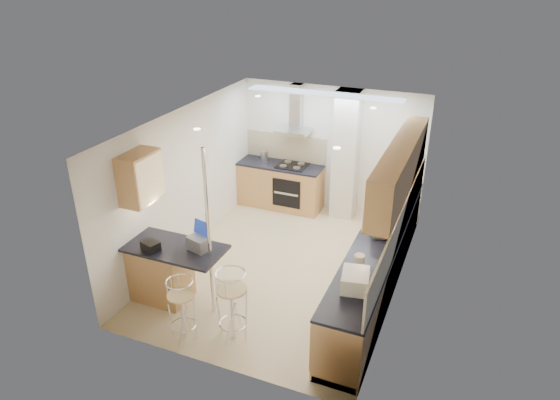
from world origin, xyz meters
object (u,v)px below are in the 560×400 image
at_px(microwave, 385,222).
at_px(bar_stool_end, 232,306).
at_px(bread_bin, 355,280).
at_px(bar_stool_near, 182,310).
at_px(laptop, 199,243).

xyz_separation_m(microwave, bar_stool_end, (-1.54, -2.01, -0.56)).
bearing_deg(microwave, bread_bin, 161.09).
distance_m(bar_stool_end, bread_bin, 1.64).
xyz_separation_m(bar_stool_near, bread_bin, (2.10, 0.70, 0.57)).
xyz_separation_m(microwave, laptop, (-2.28, -1.54, -0.04)).
relative_size(laptop, bar_stool_end, 0.28).
height_order(microwave, bread_bin, microwave).
relative_size(microwave, bread_bin, 1.40).
relative_size(bar_stool_near, bar_stool_end, 0.89).
distance_m(microwave, bread_bin, 1.57).
distance_m(laptop, bar_stool_near, 0.94).
xyz_separation_m(laptop, bread_bin, (2.24, -0.03, -0.01)).
distance_m(bar_stool_near, bar_stool_end, 0.66).
height_order(microwave, bar_stool_end, microwave).
relative_size(microwave, bar_stool_end, 0.56).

